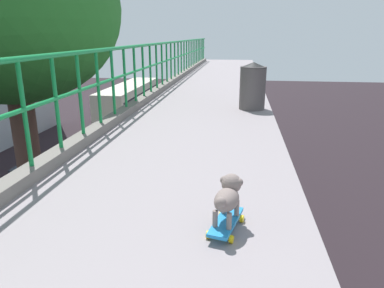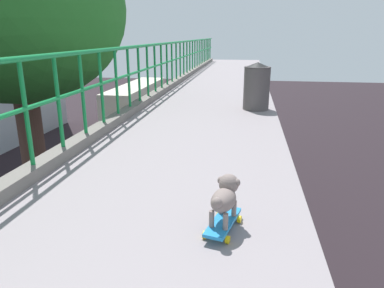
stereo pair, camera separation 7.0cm
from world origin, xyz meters
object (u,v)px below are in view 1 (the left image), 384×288
at_px(car_white_sixth, 35,180).
at_px(car_yellow_cab_seventh, 130,155).
at_px(toy_skateboard, 226,222).
at_px(litter_bin, 253,85).
at_px(city_bus, 130,101).
at_px(car_grey_fifth, 67,224).
at_px(small_dog, 228,195).

distance_m(car_white_sixth, car_yellow_cab_seventh, 5.41).
bearing_deg(toy_skateboard, litter_bin, 86.29).
distance_m(car_white_sixth, city_bus, 15.61).
bearing_deg(car_grey_fifth, car_white_sixth, 133.37).
bearing_deg(car_grey_fifth, car_yellow_cab_seventh, 89.55).
distance_m(car_grey_fifth, litter_bin, 9.83).
relative_size(city_bus, toy_skateboard, 23.91).
relative_size(toy_skateboard, small_dog, 1.22).
relative_size(car_yellow_cab_seventh, small_dog, 10.12).
bearing_deg(car_yellow_cab_seventh, car_grey_fifth, -90.45).
xyz_separation_m(car_grey_fifth, car_white_sixth, (-3.42, 3.62, 0.06)).
relative_size(car_yellow_cab_seventh, litter_bin, 4.61).
distance_m(car_white_sixth, toy_skateboard, 16.68).
bearing_deg(litter_bin, small_dog, -93.63).
height_order(car_yellow_cab_seventh, litter_bin, litter_bin).
xyz_separation_m(car_yellow_cab_seventh, litter_bin, (6.41, -12.24, 5.78)).
distance_m(car_grey_fifth, car_white_sixth, 4.98).
bearing_deg(car_yellow_cab_seventh, car_white_sixth, -130.06).
bearing_deg(small_dog, car_white_sixth, 127.63).
height_order(city_bus, litter_bin, litter_bin).
bearing_deg(litter_bin, toy_skateboard, -93.71).
bearing_deg(car_white_sixth, car_grey_fifth, -46.63).
bearing_deg(city_bus, toy_skateboard, -71.04).
distance_m(city_bus, litter_bin, 26.09).
relative_size(car_yellow_cab_seventh, toy_skateboard, 8.27).
height_order(car_grey_fifth, litter_bin, litter_bin).
distance_m(city_bus, toy_skateboard, 29.99).
height_order(car_grey_fifth, car_yellow_cab_seventh, car_yellow_cab_seventh).
relative_size(car_grey_fifth, toy_skateboard, 8.19).
distance_m(toy_skateboard, small_dog, 0.20).
xyz_separation_m(car_grey_fifth, toy_skateboard, (6.19, -8.88, 5.51)).
distance_m(car_white_sixth, litter_bin, 14.05).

